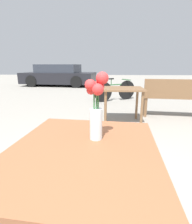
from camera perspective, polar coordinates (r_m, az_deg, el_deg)
table_front at (r=0.98m, az=-4.10°, el=-16.95°), size 0.85×0.99×0.72m
flower_vase at (r=0.97m, az=0.15°, el=1.52°), size 0.13×0.12×0.38m
bench_near at (r=4.25m, az=26.71°, el=4.40°), size 1.73×0.55×0.85m
table_back at (r=3.50m, az=8.71°, el=5.80°), size 0.79×0.66×0.70m
bicycle at (r=5.76m, az=6.36°, el=7.00°), size 1.36×0.82×0.73m
parked_car at (r=10.29m, az=-11.94°, el=11.60°), size 4.14×2.25×1.17m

